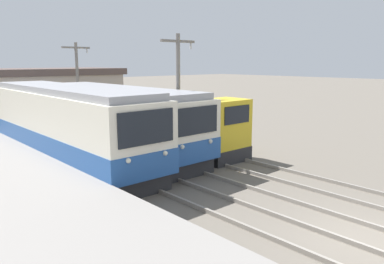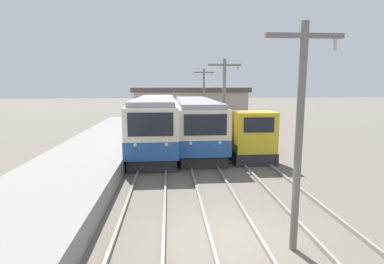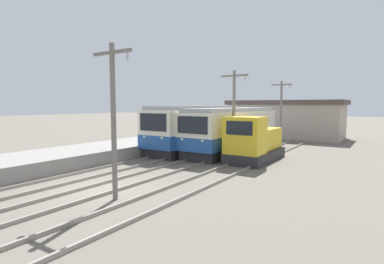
{
  "view_description": "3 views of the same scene",
  "coord_description": "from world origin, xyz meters",
  "views": [
    {
      "loc": [
        -9.79,
        -3.73,
        4.76
      ],
      "look_at": [
        1.18,
        8.44,
        1.68
      ],
      "focal_mm": 35.0,
      "sensor_mm": 36.0,
      "label": 1
    },
    {
      "loc": [
        -1.68,
        -8.22,
        4.48
      ],
      "look_at": [
        -0.35,
        8.98,
        1.79
      ],
      "focal_mm": 28.0,
      "sensor_mm": 36.0,
      "label": 2
    },
    {
      "loc": [
        10.55,
        -8.74,
        3.72
      ],
      "look_at": [
        -0.74,
        8.48,
        1.86
      ],
      "focal_mm": 28.0,
      "sensor_mm": 36.0,
      "label": 3
    }
  ],
  "objects": [
    {
      "name": "ground_plane",
      "position": [
        0.0,
        0.0,
        0.0
      ],
      "size": [
        200.0,
        200.0,
        0.0
      ],
      "primitive_type": "plane",
      "color": "#665E54"
    },
    {
      "name": "platform_left",
      "position": [
        -6.25,
        0.0,
        0.42
      ],
      "size": [
        4.5,
        54.0,
        0.85
      ],
      "primitive_type": "cube",
      "color": "gray",
      "rests_on": "ground"
    },
    {
      "name": "track_left",
      "position": [
        -2.6,
        0.0,
        0.07
      ],
      "size": [
        1.54,
        60.0,
        0.14
      ],
      "color": "gray",
      "rests_on": "ground"
    },
    {
      "name": "track_center",
      "position": [
        0.2,
        0.0,
        0.07
      ],
      "size": [
        1.54,
        60.0,
        0.14
      ],
      "color": "gray",
      "rests_on": "ground"
    },
    {
      "name": "track_right",
      "position": [
        3.2,
        0.0,
        0.07
      ],
      "size": [
        1.54,
        60.0,
        0.14
      ],
      "color": "gray",
      "rests_on": "ground"
    },
    {
      "name": "commuter_train_left",
      "position": [
        -2.6,
        12.9,
        1.7
      ],
      "size": [
        2.84,
        12.83,
        3.65
      ],
      "color": "#28282B",
      "rests_on": "ground"
    },
    {
      "name": "commuter_train_center",
      "position": [
        0.2,
        13.17,
        1.63
      ],
      "size": [
        2.84,
        12.29,
        3.49
      ],
      "color": "#28282B",
      "rests_on": "ground"
    },
    {
      "name": "shunting_locomotive",
      "position": [
        3.2,
        9.99,
        1.21
      ],
      "size": [
        2.4,
        5.45,
        3.0
      ],
      "color": "#28282B",
      "rests_on": "ground"
    },
    {
      "name": "catenary_mast_near",
      "position": [
        1.71,
        -0.76,
        3.34
      ],
      "size": [
        2.0,
        0.2,
        6.05
      ],
      "color": "slate",
      "rests_on": "ground"
    },
    {
      "name": "catenary_mast_mid",
      "position": [
        1.71,
        10.0,
        3.34
      ],
      "size": [
        2.0,
        0.2,
        6.05
      ],
      "color": "slate",
      "rests_on": "ground"
    },
    {
      "name": "catenary_mast_far",
      "position": [
        1.71,
        20.77,
        3.34
      ],
      "size": [
        2.0,
        0.2,
        6.05
      ],
      "color": "slate",
      "rests_on": "ground"
    },
    {
      "name": "station_building",
      "position": [
        0.71,
        26.0,
        2.15
      ],
      "size": [
        12.6,
        6.3,
        4.25
      ],
      "color": "#AD9E8E",
      "rests_on": "ground"
    }
  ]
}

